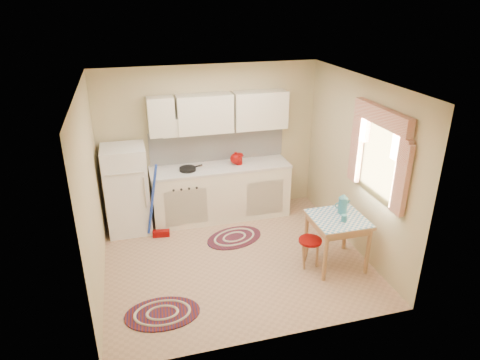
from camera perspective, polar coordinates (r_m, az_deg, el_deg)
name	(u,v)px	position (r m, az deg, el deg)	size (l,w,h in m)	color
room_shell	(241,147)	(5.75, 0.15, 4.41)	(3.64, 3.60, 2.52)	tan
fridge	(127,190)	(6.84, -14.84, -1.27)	(0.65, 0.60, 1.40)	white
broom	(159,202)	(6.58, -10.80, -2.89)	(0.28, 0.12, 1.20)	#1E3FBF
base_cabinets	(221,193)	(7.13, -2.57, -1.71)	(2.25, 0.60, 0.88)	white
countertop	(220,167)	(6.95, -2.63, 1.72)	(2.27, 0.62, 0.04)	silver
frying_pan	(188,169)	(6.80, -6.99, 1.46)	(0.26, 0.26, 0.05)	black
red_kettle	(236,159)	(6.96, -0.58, 2.86)	(0.20, 0.18, 0.20)	#7E0504
red_canister	(239,160)	(6.98, -0.15, 2.74)	(0.11, 0.11, 0.16)	#7E0504
table	(336,241)	(6.08, 12.69, -7.98)	(0.72, 0.72, 0.72)	tan
stool	(309,253)	(6.05, 9.23, -9.53)	(0.32, 0.32, 0.42)	#7E0504
coffee_pot	(343,203)	(5.98, 13.56, -3.02)	(0.15, 0.13, 0.31)	teal
mug	(344,218)	(5.82, 13.70, -4.98)	(0.08, 0.08, 0.10)	teal
rug_center	(234,238)	(6.70, -0.76, -7.69)	(0.91, 0.60, 0.02)	maroon
rug_left	(162,314)	(5.39, -10.30, -17.12)	(0.89, 0.60, 0.02)	maroon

